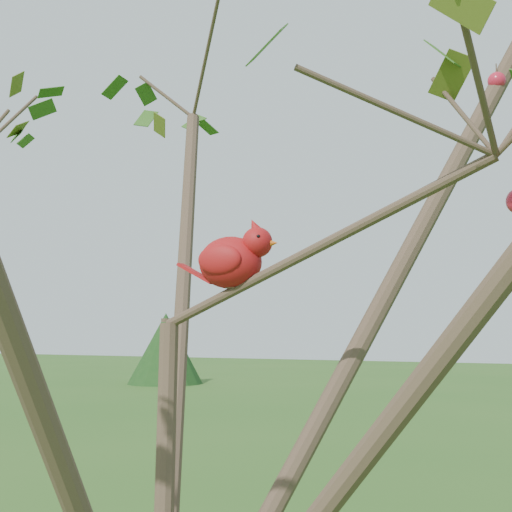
{
  "coord_description": "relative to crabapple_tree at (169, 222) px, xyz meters",
  "views": [
    {
      "loc": [
        0.66,
        -1.05,
        1.94
      ],
      "look_at": [
        0.13,
        0.09,
        2.07
      ],
      "focal_mm": 50.0,
      "sensor_mm": 36.0,
      "label": 1
    }
  ],
  "objects": [
    {
      "name": "distant_trees",
      "position": [
        -3.01,
        25.03,
        -0.52
      ],
      "size": [
        44.43,
        18.72,
        3.68
      ],
      "color": "#412F23",
      "rests_on": "ground"
    },
    {
      "name": "cardinal",
      "position": [
        0.07,
        0.11,
        -0.06
      ],
      "size": [
        0.2,
        0.1,
        0.14
      ],
      "rotation": [
        0.0,
        0.0,
        0.05
      ],
      "color": "#AC180E",
      "rests_on": "ground"
    },
    {
      "name": "crabapple_tree",
      "position": [
        0.0,
        0.0,
        0.0
      ],
      "size": [
        2.35,
        2.05,
        2.95
      ],
      "color": "#412F23",
      "rests_on": "ground"
    }
  ]
}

